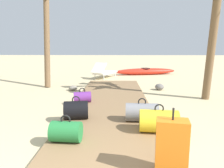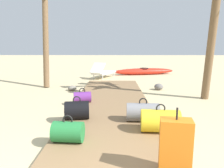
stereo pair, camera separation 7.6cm
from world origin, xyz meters
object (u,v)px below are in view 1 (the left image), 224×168
(duffel_bag_purple, at_px, (82,97))
(duffel_bag_black, at_px, (76,110))
(duffel_bag_grey, at_px, (142,112))
(duffel_bag_yellow, at_px, (159,121))
(suitcase_orange, at_px, (171,148))
(lounge_chair, at_px, (104,72))
(duffel_bag_green, at_px, (66,131))
(kayak, at_px, (145,71))

(duffel_bag_purple, bearing_deg, duffel_bag_black, -86.49)
(duffel_bag_grey, bearing_deg, duffel_bag_yellow, -66.76)
(duffel_bag_purple, relative_size, duffel_bag_grey, 0.76)
(duffel_bag_purple, distance_m, suitcase_orange, 3.58)
(duffel_bag_purple, distance_m, lounge_chair, 4.75)
(duffel_bag_yellow, height_order, lounge_chair, lounge_chair)
(duffel_bag_green, distance_m, kayak, 8.78)
(duffel_bag_purple, xyz_separation_m, kayak, (2.49, 6.08, -0.05))
(duffel_bag_grey, height_order, kayak, duffel_bag_grey)
(duffel_bag_yellow, bearing_deg, lounge_chair, 101.42)
(duffel_bag_grey, distance_m, kayak, 7.58)
(duffel_bag_black, distance_m, kayak, 7.77)
(duffel_bag_purple, relative_size, duffel_bag_yellow, 0.72)
(duffel_bag_purple, xyz_separation_m, duffel_bag_black, (0.08, -1.31, 0.04))
(suitcase_orange, relative_size, lounge_chair, 0.50)
(suitcase_orange, bearing_deg, duffel_bag_black, 127.42)
(duffel_bag_green, relative_size, kayak, 0.14)
(duffel_bag_yellow, bearing_deg, duffel_bag_purple, 130.10)
(duffel_bag_purple, xyz_separation_m, duffel_bag_green, (0.12, -2.37, 0.02))
(kayak, bearing_deg, lounge_chair, -148.38)
(duffel_bag_yellow, bearing_deg, duffel_bag_green, -165.08)
(duffel_bag_green, distance_m, duffel_bag_yellow, 1.59)
(duffel_bag_green, relative_size, duffel_bag_black, 0.93)
(duffel_bag_green, xyz_separation_m, duffel_bag_grey, (1.30, 0.95, 0.02))
(duffel_bag_green, height_order, suitcase_orange, suitcase_orange)
(kayak, bearing_deg, suitcase_orange, -95.76)
(suitcase_orange, bearing_deg, lounge_chair, 98.92)
(duffel_bag_green, distance_m, duffel_bag_black, 1.07)
(lounge_chair, bearing_deg, duffel_bag_green, -91.46)
(duffel_bag_purple, height_order, suitcase_orange, suitcase_orange)
(duffel_bag_green, xyz_separation_m, duffel_bag_yellow, (1.53, 0.41, 0.03))
(duffel_bag_black, height_order, lounge_chair, lounge_chair)
(lounge_chair, bearing_deg, duffel_bag_grey, -79.68)
(duffel_bag_grey, bearing_deg, lounge_chair, 100.32)
(duffel_bag_purple, xyz_separation_m, lounge_chair, (0.30, 4.74, 0.10))
(duffel_bag_green, distance_m, lounge_chair, 7.11)
(duffel_bag_purple, bearing_deg, duffel_bag_yellow, -49.90)
(duffel_bag_grey, relative_size, duffel_bag_black, 1.24)
(duffel_bag_black, xyz_separation_m, lounge_chair, (0.22, 6.04, 0.06))
(duffel_bag_purple, relative_size, duffel_bag_green, 1.01)
(lounge_chair, distance_m, kayak, 2.58)
(duffel_bag_purple, relative_size, lounge_chair, 0.31)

